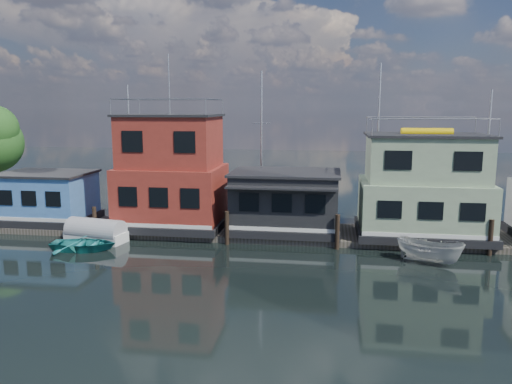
% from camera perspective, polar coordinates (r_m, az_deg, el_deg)
% --- Properties ---
extents(ground, '(160.00, 160.00, 0.00)m').
position_cam_1_polar(ground, '(23.15, 1.81, -12.57)').
color(ground, black).
rests_on(ground, ground).
extents(dock, '(48.00, 5.00, 0.40)m').
position_cam_1_polar(dock, '(34.45, 4.18, -4.70)').
color(dock, '#595147').
rests_on(dock, ground).
extents(houseboat_blue, '(6.40, 4.90, 3.66)m').
position_cam_1_polar(houseboat_blue, '(39.62, -22.71, -0.57)').
color(houseboat_blue, black).
rests_on(houseboat_blue, dock).
extents(houseboat_red, '(7.40, 5.90, 11.86)m').
position_cam_1_polar(houseboat_red, '(35.34, -9.62, 2.01)').
color(houseboat_red, black).
rests_on(houseboat_red, dock).
extents(houseboat_dark, '(7.40, 6.10, 4.06)m').
position_cam_1_polar(houseboat_dark, '(33.98, 3.38, -1.06)').
color(houseboat_dark, black).
rests_on(houseboat_dark, dock).
extents(houseboat_green, '(8.40, 5.90, 7.03)m').
position_cam_1_polar(houseboat_green, '(34.21, 18.59, 0.44)').
color(houseboat_green, black).
rests_on(houseboat_green, dock).
extents(pilings, '(42.28, 0.28, 2.20)m').
position_cam_1_polar(pilings, '(31.55, 3.20, -4.36)').
color(pilings, '#2D2116').
rests_on(pilings, ground).
extents(background_masts, '(36.40, 0.16, 12.00)m').
position_cam_1_polar(background_masts, '(39.46, 11.89, 4.85)').
color(background_masts, silver).
rests_on(background_masts, ground).
extents(tarp_runabout, '(4.27, 2.35, 1.64)m').
position_cam_1_polar(tarp_runabout, '(34.54, -17.83, -4.41)').
color(tarp_runabout, white).
rests_on(tarp_runabout, ground).
extents(dinghy_teal, '(4.27, 3.26, 0.83)m').
position_cam_1_polar(dinghy_teal, '(32.72, -19.10, -5.62)').
color(dinghy_teal, teal).
rests_on(dinghy_teal, ground).
extents(motorboat, '(4.03, 3.11, 1.47)m').
position_cam_1_polar(motorboat, '(29.99, 19.23, -6.37)').
color(motorboat, beige).
rests_on(motorboat, ground).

